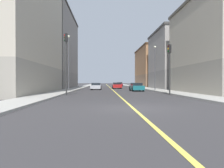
{
  "coord_description": "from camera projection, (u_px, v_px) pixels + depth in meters",
  "views": [
    {
      "loc": [
        -1.67,
        -12.56,
        1.49
      ],
      "look_at": [
        0.13,
        33.61,
        1.01
      ],
      "focal_mm": 35.73,
      "sensor_mm": 36.0,
      "label": 1
    }
  ],
  "objects": [
    {
      "name": "traffic_light_right_near",
      "position": [
        66.0,
        56.0,
        24.28
      ],
      "size": [
        0.4,
        0.32,
        6.76
      ],
      "color": "#2D2D2D",
      "rests_on": "ground"
    },
    {
      "name": "building_left_far",
      "position": [
        159.0,
        67.0,
        65.15
      ],
      "size": [
        11.84,
        19.63,
        11.32
      ],
      "color": "#8F6B4F",
      "rests_on": "ground"
    },
    {
      "name": "building_right_midblock",
      "position": [
        47.0,
        51.0,
        51.36
      ],
      "size": [
        11.84,
        23.58,
        17.3
      ],
      "color": "slate",
      "rests_on": "ground"
    },
    {
      "name": "lane_center_stripe",
      "position": [
        109.0,
        87.0,
        61.59
      ],
      "size": [
        0.16,
        154.0,
        0.01
      ],
      "primitive_type": "cube",
      "color": "#E5D14C",
      "rests_on": "ground"
    },
    {
      "name": "sidewalk_left",
      "position": [
        136.0,
        87.0,
        61.89
      ],
      "size": [
        2.8,
        168.0,
        0.15
      ],
      "primitive_type": "cube",
      "color": "#9E9B93",
      "rests_on": "ground"
    },
    {
      "name": "car_maroon",
      "position": [
        120.0,
        84.0,
        72.47
      ],
      "size": [
        1.86,
        4.15,
        1.32
      ],
      "color": "maroon",
      "rests_on": "ground"
    },
    {
      "name": "sidewalk_right",
      "position": [
        82.0,
        87.0,
        61.3
      ],
      "size": [
        2.8,
        168.0,
        0.15
      ],
      "primitive_type": "cube",
      "color": "#9E9B93",
      "rests_on": "ground"
    },
    {
      "name": "building_right_corner",
      "position": [
        1.0,
        6.0,
        28.38
      ],
      "size": [
        11.84,
        20.97,
        22.26
      ],
      "color": "#9D9688",
      "rests_on": "ground"
    },
    {
      "name": "ground_plane",
      "position": [
        133.0,
        108.0,
        12.63
      ],
      "size": [
        400.0,
        400.0,
        0.0
      ],
      "primitive_type": "plane",
      "color": "#323032",
      "rests_on": "ground"
    },
    {
      "name": "car_red",
      "position": [
        117.0,
        85.0,
        48.5
      ],
      "size": [
        1.94,
        4.41,
        1.31
      ],
      "color": "red",
      "rests_on": "ground"
    },
    {
      "name": "building_left_mid",
      "position": [
        183.0,
        60.0,
        45.56
      ],
      "size": [
        11.84,
        14.54,
        11.79
      ],
      "color": "gray",
      "rests_on": "ground"
    },
    {
      "name": "car_teal",
      "position": [
        136.0,
        87.0,
        35.36
      ],
      "size": [
        1.92,
        4.48,
        1.31
      ],
      "color": "#196670",
      "rests_on": "ground"
    },
    {
      "name": "street_lamp_right_near",
      "position": [
        69.0,
        58.0,
        32.45
      ],
      "size": [
        0.36,
        0.36,
        8.1
      ],
      "color": "#4C4C51",
      "rests_on": "ground"
    },
    {
      "name": "street_lamp_left_near",
      "position": [
        155.0,
        63.0,
        36.08
      ],
      "size": [
        0.36,
        0.36,
        7.16
      ],
      "color": "#4C4C51",
      "rests_on": "ground"
    },
    {
      "name": "car_silver",
      "position": [
        96.0,
        86.0,
        41.28
      ],
      "size": [
        1.99,
        3.96,
        1.27
      ],
      "color": "silver",
      "rests_on": "ground"
    },
    {
      "name": "traffic_light_left_near",
      "position": [
        170.0,
        62.0,
        24.73
      ],
      "size": [
        0.4,
        0.32,
        5.61
      ],
      "color": "#2D2D2D",
      "rests_on": "ground"
    }
  ]
}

